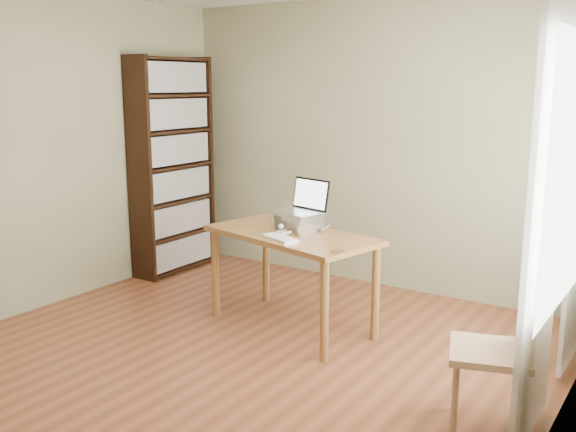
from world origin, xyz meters
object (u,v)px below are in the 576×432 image
Objects in this scene: laptop at (302,204)px; keyboard at (280,238)px; chair at (505,345)px; cat at (303,223)px; bookshelf at (173,166)px; desk at (292,246)px.

laptop is 0.41m from keyboard.
laptop is at bearing 137.71° from chair.
keyboard is 0.33m from cat.
bookshelf is 2.10m from keyboard.
desk is 1.89m from chair.
bookshelf reaches higher than keyboard.
chair is at bearing -11.19° from laptop.
cat is at bearing 112.27° from keyboard.
bookshelf is 6.34× the size of keyboard.
chair is (1.77, -0.79, -0.44)m from laptop.
desk is 3.57× the size of laptop.
keyboard is at bearing -25.07° from bookshelf.
bookshelf reaches higher than cat.
desk is at bearing -88.10° from cat.
bookshelf is 5.23× the size of laptop.
cat is at bearing -16.37° from bookshelf.
bookshelf reaches higher than laptop.
keyboard is (0.04, -0.22, 0.11)m from desk.
cat is at bearing -32.70° from laptop.
chair reaches higher than keyboard.
laptop is 1.99m from chair.
cat is (0.03, -0.03, -0.14)m from laptop.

